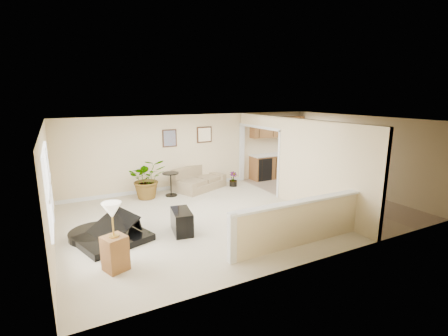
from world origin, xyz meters
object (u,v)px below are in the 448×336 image
piano (109,216)px  lamp_stand (114,242)px  piano_bench (182,221)px  loveseat (199,178)px  small_plant (233,180)px  palm_plant (147,179)px  accent_table (171,181)px

piano → lamp_stand: 1.37m
piano_bench → lamp_stand: lamp_stand is taller
piano → loveseat: bearing=21.9°
loveseat → small_plant: loveseat is taller
piano → palm_plant: piano is taller
small_plant → piano: bearing=-150.6°
palm_plant → accent_table: bearing=-9.0°
piano → palm_plant: size_ratio=1.53×
accent_table → lamp_stand: bearing=-121.2°
piano → accent_table: bearing=29.8°
piano_bench → palm_plant: (-0.03, 2.95, 0.35)m
small_plant → palm_plant: bearing=179.0°
loveseat → small_plant: size_ratio=4.05×
loveseat → piano_bench: bearing=-143.1°
piano → piano_bench: (1.54, -0.35, -0.28)m
loveseat → palm_plant: 1.86m
piano → piano_bench: bearing=-31.3°
piano → loveseat: 4.39m
palm_plant → small_plant: (3.00, -0.05, -0.40)m
small_plant → loveseat: bearing=165.7°
piano → lamp_stand: (-0.11, -1.37, -0.00)m
piano_bench → piano: bearing=167.3°
loveseat → accent_table: 1.18m
small_plant → lamp_stand: size_ratio=0.40×
accent_table → loveseat: bearing=17.7°
piano_bench → small_plant: piano_bench is taller
loveseat → palm_plant: bearing=164.0°
piano → accent_table: piano is taller
piano_bench → lamp_stand: (-1.65, -1.02, 0.28)m
accent_table → palm_plant: size_ratio=0.60×
loveseat → small_plant: (1.17, -0.30, -0.15)m
palm_plant → lamp_stand: 4.29m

